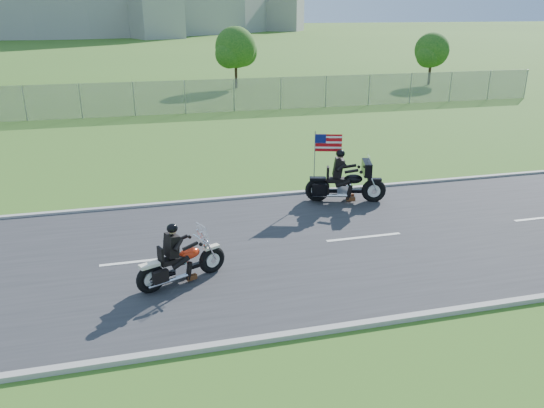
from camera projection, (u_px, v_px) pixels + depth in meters
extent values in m
plane|color=#33591C|center=(222.00, 254.00, 13.91)|extent=(420.00, 420.00, 0.00)
cube|color=#28282B|center=(222.00, 253.00, 13.91)|extent=(120.00, 8.00, 0.04)
cube|color=#9E9B93|center=(203.00, 201.00, 17.57)|extent=(120.00, 0.18, 0.12)
cube|color=#9E9B93|center=(256.00, 340.00, 10.22)|extent=(120.00, 0.18, 0.12)
cube|color=gray|center=(81.00, 101.00, 30.58)|extent=(60.00, 0.03, 2.00)
cylinder|color=#382316|center=(236.00, 72.00, 42.11)|extent=(0.22, 0.22, 2.52)
sphere|color=#124413|center=(235.00, 47.00, 41.45)|extent=(3.20, 3.20, 3.20)
sphere|color=#124413|center=(242.00, 51.00, 42.16)|extent=(2.40, 2.40, 2.40)
sphere|color=#124413|center=(229.00, 54.00, 41.12)|extent=(2.24, 2.24, 2.24)
cylinder|color=#382316|center=(430.00, 71.00, 44.03)|extent=(0.22, 0.22, 2.24)
sphere|color=#124413|center=(432.00, 50.00, 43.45)|extent=(2.80, 2.80, 2.80)
sphere|color=#124413|center=(435.00, 53.00, 44.07)|extent=(2.10, 2.10, 2.10)
sphere|color=#124413|center=(428.00, 56.00, 43.16)|extent=(1.96, 1.96, 1.96)
torus|color=black|center=(212.00, 260.00, 12.80)|extent=(0.71, 0.43, 0.70)
torus|color=black|center=(151.00, 279.00, 11.89)|extent=(0.71, 0.43, 0.70)
ellipsoid|color=red|center=(189.00, 253.00, 12.35)|extent=(0.60, 0.48, 0.26)
cube|color=black|center=(171.00, 260.00, 12.08)|extent=(0.59, 0.46, 0.11)
cube|color=black|center=(171.00, 245.00, 11.98)|extent=(0.35, 0.43, 0.52)
sphere|color=black|center=(172.00, 228.00, 11.87)|extent=(0.33, 0.33, 0.25)
cube|color=silver|center=(203.00, 232.00, 12.40)|extent=(0.20, 0.41, 0.38)
torus|color=black|center=(374.00, 191.00, 17.46)|extent=(0.83, 0.42, 0.81)
torus|color=black|center=(317.00, 190.00, 17.52)|extent=(0.83, 0.42, 0.81)
ellipsoid|color=black|center=(353.00, 179.00, 17.34)|extent=(0.69, 0.51, 0.31)
cube|color=black|center=(336.00, 180.00, 17.38)|extent=(0.67, 0.48, 0.13)
cube|color=black|center=(338.00, 168.00, 17.23)|extent=(0.37, 0.49, 0.60)
sphere|color=black|center=(340.00, 154.00, 17.06)|extent=(0.37, 0.37, 0.30)
cube|color=black|center=(367.00, 168.00, 17.20)|extent=(0.48, 0.91, 0.44)
cube|color=#B70C11|center=(328.00, 143.00, 17.18)|extent=(0.85, 0.27, 0.57)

